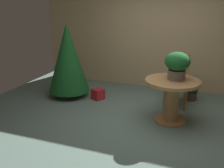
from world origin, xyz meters
name	(u,v)px	position (x,y,z in m)	size (l,w,h in m)	color
ground_plane	(137,125)	(0.00, 0.00, 0.00)	(6.60, 6.60, 0.00)	slate
back_wall_panel	(163,34)	(0.00, 2.20, 1.30)	(6.00, 0.10, 2.60)	tan
round_dining_table	(172,94)	(0.49, 0.36, 0.50)	(0.92, 0.92, 0.75)	#B27F4C
flower_vase	(177,64)	(0.54, 0.41, 1.02)	(0.42, 0.42, 0.46)	#665B51
wooden_chair_far	(178,77)	(0.49, 1.20, 0.57)	(0.43, 0.44, 1.02)	#9E6B3D
holiday_tree	(68,58)	(-1.79, 0.88, 0.86)	(0.89, 0.89, 1.59)	brown
gift_box_red	(98,94)	(-1.12, 0.91, 0.11)	(0.30, 0.30, 0.22)	red
potted_plant	(191,89)	(0.76, 1.56, 0.23)	(0.30, 0.30, 0.44)	#4C382D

